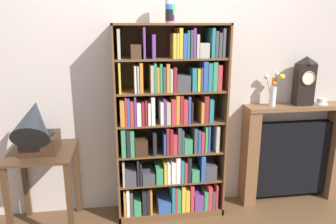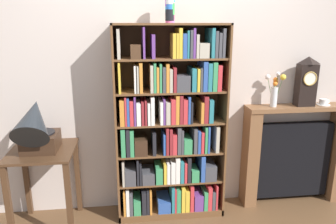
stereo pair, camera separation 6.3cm
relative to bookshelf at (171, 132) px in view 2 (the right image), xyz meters
name	(u,v)px [view 2 (the right image)]	position (x,y,z in m)	size (l,w,h in m)	color
ground_plane	(172,220)	(-0.01, -0.13, -0.83)	(7.75, 6.40, 0.02)	brown
wall_back	(175,75)	(0.07, 0.21, 0.48)	(4.75, 0.08, 2.60)	beige
bookshelf	(171,132)	(0.00, 0.00, 0.00)	(0.98, 0.32, 1.77)	brown
cup_stack	(170,7)	(-0.01, -0.01, 1.08)	(0.08, 0.08, 0.25)	pink
side_table_left	(44,170)	(-1.12, -0.10, -0.26)	(0.53, 0.55, 0.74)	#472D1C
gramophone	(36,126)	(-1.12, -0.20, 0.16)	(0.29, 0.50, 0.53)	#382316
fireplace_mantel	(293,155)	(1.25, 0.08, -0.32)	(1.03, 0.21, 1.01)	brown
mantel_clock	(306,81)	(1.29, 0.06, 0.42)	(0.17, 0.12, 0.47)	black
flower_vase	(275,89)	(0.99, 0.06, 0.36)	(0.17, 0.13, 0.33)	silver
teacup_with_saucer	(324,102)	(1.49, 0.06, 0.21)	(0.13, 0.13, 0.06)	white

